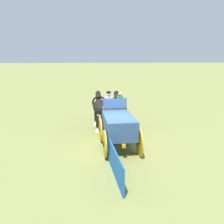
% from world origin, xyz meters
% --- Properties ---
extents(ground_plane, '(220.00, 220.00, 0.00)m').
position_xyz_m(ground_plane, '(0.00, 0.00, 0.00)').
color(ground_plane, olive).
extents(show_wagon, '(5.86, 2.07, 2.73)m').
position_xyz_m(show_wagon, '(0.17, 0.02, 1.20)').
color(show_wagon, '#2D4C7A').
rests_on(show_wagon, ground).
extents(draft_horse_near, '(3.23, 1.12, 2.24)m').
position_xyz_m(draft_horse_near, '(3.68, 0.98, 1.37)').
color(draft_horse_near, black).
rests_on(draft_horse_near, ground).
extents(draft_horse_off, '(3.03, 1.06, 2.23)m').
position_xyz_m(draft_horse_off, '(3.81, -0.31, 1.35)').
color(draft_horse_off, black).
rests_on(draft_horse_off, ground).
extents(sponsor_banner, '(3.18, 0.47, 1.10)m').
position_xyz_m(sponsor_banner, '(-3.12, 0.35, 0.55)').
color(sponsor_banner, '#1959B2').
rests_on(sponsor_banner, ground).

